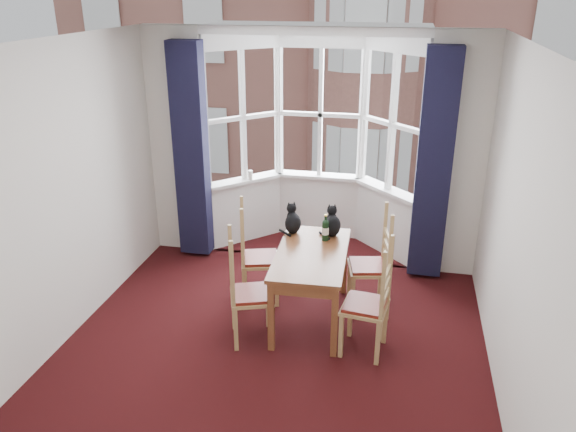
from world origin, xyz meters
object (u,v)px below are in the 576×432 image
(chair_right_far, at_px, (377,268))
(chair_left_near, at_px, (242,296))
(dining_table, at_px, (311,262))
(cat_left, at_px, (293,221))
(candle_tall, at_px, (250,175))
(chair_left_far, at_px, (252,260))
(chair_right_near, at_px, (375,308))
(cat_right, at_px, (332,224))
(wine_bottle, at_px, (325,229))

(chair_right_far, bearing_deg, chair_left_near, -145.00)
(dining_table, height_order, cat_left, cat_left)
(chair_right_far, xyz_separation_m, candle_tall, (-1.74, 1.38, 0.46))
(chair_left_near, distance_m, chair_left_far, 0.76)
(candle_tall, bearing_deg, chair_right_near, -50.92)
(chair_left_far, xyz_separation_m, cat_left, (0.42, 0.18, 0.41))
(chair_right_far, height_order, cat_right, cat_right)
(chair_right_near, height_order, chair_right_far, same)
(cat_left, bearing_deg, cat_right, 2.12)
(chair_left_far, distance_m, wine_bottle, 0.89)
(cat_left, bearing_deg, dining_table, -58.00)
(chair_right_near, relative_size, chair_right_far, 1.00)
(chair_right_near, bearing_deg, chair_left_far, 152.51)
(chair_left_far, bearing_deg, chair_right_near, -27.49)
(dining_table, bearing_deg, candle_tall, 122.45)
(cat_right, xyz_separation_m, wine_bottle, (-0.05, -0.15, -0.00))
(chair_right_far, bearing_deg, wine_bottle, -175.27)
(chair_right_near, relative_size, cat_right, 2.76)
(dining_table, height_order, wine_bottle, wine_bottle)
(cat_right, bearing_deg, chair_left_far, -166.62)
(chair_right_near, xyz_separation_m, chair_right_far, (-0.03, 0.81, 0.00))
(chair_left_far, xyz_separation_m, cat_right, (0.84, 0.20, 0.41))
(chair_right_near, bearing_deg, chair_left_near, -177.87)
(chair_right_far, distance_m, cat_left, 1.01)
(chair_left_far, height_order, cat_right, cat_right)
(chair_left_near, relative_size, wine_bottle, 3.23)
(dining_table, height_order, cat_right, cat_right)
(chair_left_far, relative_size, chair_right_near, 1.00)
(chair_left_near, distance_m, cat_left, 1.07)
(dining_table, height_order, candle_tall, candle_tall)
(dining_table, distance_m, cat_right, 0.54)
(dining_table, relative_size, cat_left, 3.99)
(chair_left_far, height_order, chair_right_far, same)
(chair_left_near, bearing_deg, chair_right_near, 2.13)
(chair_right_far, xyz_separation_m, cat_left, (-0.92, 0.09, 0.41))
(chair_left_near, distance_m, cat_right, 1.27)
(dining_table, height_order, chair_left_far, chair_left_far)
(cat_right, relative_size, wine_bottle, 1.17)
(chair_right_near, distance_m, cat_right, 1.13)
(chair_left_far, xyz_separation_m, chair_right_near, (1.36, -0.71, 0.00))
(chair_right_near, distance_m, wine_bottle, 1.04)
(candle_tall, bearing_deg, chair_left_near, -76.74)
(dining_table, distance_m, cat_left, 0.58)
(wine_bottle, bearing_deg, cat_left, 160.31)
(cat_right, height_order, candle_tall, cat_right)
(chair_right_near, bearing_deg, wine_bottle, 127.23)
(chair_right_near, xyz_separation_m, candle_tall, (-1.77, 2.18, 0.46))
(dining_table, xyz_separation_m, chair_left_far, (-0.70, 0.27, -0.18))
(dining_table, bearing_deg, chair_right_far, 29.60)
(chair_left_near, distance_m, wine_bottle, 1.13)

